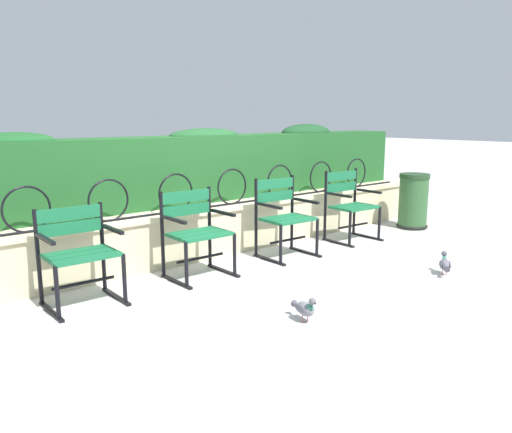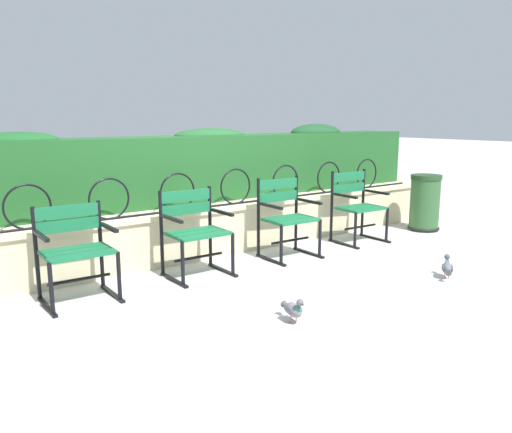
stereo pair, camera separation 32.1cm
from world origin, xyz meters
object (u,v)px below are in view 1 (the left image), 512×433
at_px(park_chair_leftmost, 78,251).
at_px(park_chair_rightmost, 350,204).
at_px(pigeon_far_side, 445,264).
at_px(park_chair_centre_left, 195,230).
at_px(park_chair_centre_right, 284,215).
at_px(trash_bin, 413,202).
at_px(pigeon_near_chairs, 305,308).

distance_m(park_chair_leftmost, park_chair_rightmost, 3.54).
xyz_separation_m(park_chair_leftmost, pigeon_far_side, (3.10, -1.61, -0.34)).
bearing_deg(pigeon_far_side, park_chair_centre_left, 140.06).
distance_m(park_chair_leftmost, pigeon_far_side, 3.51).
relative_size(park_chair_centre_left, pigeon_far_side, 3.41).
relative_size(park_chair_centre_left, park_chair_centre_right, 0.96).
bearing_deg(park_chair_centre_right, pigeon_far_side, -65.06).
bearing_deg(trash_bin, park_chair_leftmost, 178.35).
xyz_separation_m(park_chair_centre_right, park_chair_rightmost, (1.18, 0.01, 0.00)).
bearing_deg(park_chair_leftmost, pigeon_near_chairs, -52.55).
height_order(park_chair_centre_right, pigeon_near_chairs, park_chair_centre_right).
bearing_deg(park_chair_centre_right, park_chair_centre_left, 178.94).
xyz_separation_m(park_chair_leftmost, park_chair_centre_right, (2.36, -0.02, 0.02)).
relative_size(park_chair_rightmost, pigeon_near_chairs, 3.10).
bearing_deg(pigeon_near_chairs, park_chair_centre_right, 51.50).
xyz_separation_m(park_chair_centre_right, trash_bin, (2.44, -0.12, -0.10)).
xyz_separation_m(pigeon_near_chairs, trash_bin, (3.63, 1.39, 0.26)).
bearing_deg(park_chair_centre_left, pigeon_near_chairs, -90.47).
relative_size(park_chair_centre_left, park_chair_rightmost, 0.96).
relative_size(park_chair_leftmost, pigeon_near_chairs, 2.84).
distance_m(park_chair_centre_right, trash_bin, 2.44).
xyz_separation_m(pigeon_far_side, trash_bin, (1.70, 1.47, 0.26)).
xyz_separation_m(park_chair_rightmost, pigeon_near_chairs, (-2.38, -1.52, -0.36)).
distance_m(park_chair_centre_left, park_chair_centre_right, 1.18).
height_order(park_chair_leftmost, trash_bin, park_chair_leftmost).
bearing_deg(park_chair_centre_right, pigeon_near_chairs, -128.50).
height_order(pigeon_near_chairs, trash_bin, trash_bin).
bearing_deg(park_chair_rightmost, pigeon_far_side, -105.50).
distance_m(pigeon_near_chairs, trash_bin, 3.90).
distance_m(park_chair_centre_left, trash_bin, 3.62).
bearing_deg(park_chair_centre_right, park_chair_rightmost, 0.69).
relative_size(park_chair_centre_left, pigeon_near_chairs, 2.97).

